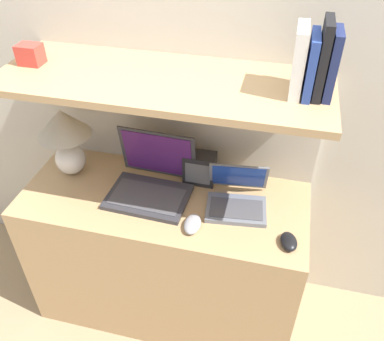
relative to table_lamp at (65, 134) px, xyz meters
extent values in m
cube|color=beige|center=(0.47, 0.24, 0.23)|extent=(6.00, 0.05, 2.40)
cube|color=tan|center=(0.47, -0.08, -0.59)|extent=(1.25, 0.52, 0.75)
cube|color=beige|center=(0.47, 0.20, -0.34)|extent=(1.25, 0.04, 1.26)
cube|color=tan|center=(0.47, -0.01, 0.31)|extent=(1.25, 0.47, 0.03)
ellipsoid|color=white|center=(0.00, 0.00, -0.14)|extent=(0.14, 0.14, 0.15)
cylinder|color=tan|center=(0.00, 0.00, -0.03)|extent=(0.02, 0.02, 0.06)
cone|color=#B2AD99|center=(0.00, 0.00, 0.06)|extent=(0.23, 0.23, 0.12)
cube|color=#333338|center=(0.41, -0.10, -0.20)|extent=(0.36, 0.26, 0.02)
cube|color=#47474C|center=(0.41, -0.11, -0.19)|extent=(0.31, 0.18, 0.00)
cube|color=#333338|center=(0.41, 0.05, -0.07)|extent=(0.35, 0.06, 0.25)
cube|color=#4C1E60|center=(0.41, 0.04, -0.07)|extent=(0.31, 0.05, 0.22)
cube|color=slate|center=(0.79, -0.08, -0.20)|extent=(0.27, 0.20, 0.02)
cube|color=#47474C|center=(0.79, -0.09, -0.19)|extent=(0.23, 0.15, 0.00)
cube|color=slate|center=(0.78, 0.03, -0.12)|extent=(0.26, 0.09, 0.15)
cube|color=navy|center=(0.78, 0.03, -0.12)|extent=(0.23, 0.08, 0.13)
ellipsoid|color=#99999E|center=(0.63, -0.22, -0.19)|extent=(0.07, 0.11, 0.04)
ellipsoid|color=black|center=(1.01, -0.22, -0.19)|extent=(0.09, 0.11, 0.04)
cube|color=black|center=(0.60, 0.08, -0.14)|extent=(0.14, 0.09, 0.15)
cube|color=#59595B|center=(0.60, 0.03, -0.14)|extent=(0.11, 0.00, 0.10)
cube|color=navy|center=(1.05, -0.01, 0.44)|extent=(0.03, 0.13, 0.22)
cube|color=black|center=(1.02, -0.01, 0.45)|extent=(0.03, 0.15, 0.25)
cube|color=#284293|center=(0.98, -0.01, 0.43)|extent=(0.03, 0.16, 0.21)
cube|color=silver|center=(0.94, -0.01, 0.44)|extent=(0.04, 0.16, 0.23)
cube|color=#CC3D33|center=(-0.06, -0.01, 0.36)|extent=(0.09, 0.07, 0.08)
camera|label=1|loc=(0.90, -1.33, 0.98)|focal=38.00mm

